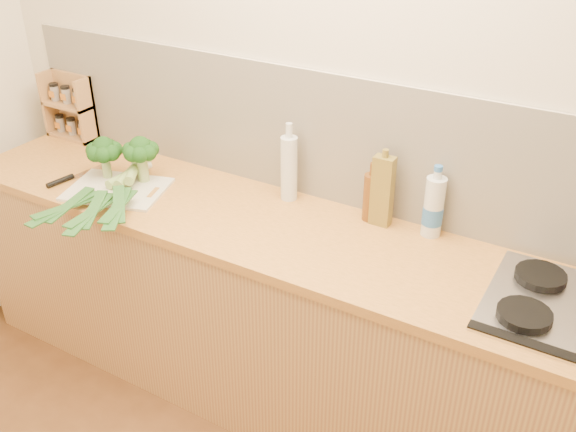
{
  "coord_description": "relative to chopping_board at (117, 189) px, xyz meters",
  "views": [
    {
      "loc": [
        1.03,
        -0.64,
        2.18
      ],
      "look_at": [
        0.01,
        1.1,
        1.02
      ],
      "focal_mm": 40.0,
      "sensor_mm": 36.0,
      "label": 1
    }
  ],
  "objects": [
    {
      "name": "leek_front",
      "position": [
        -0.02,
        -0.04,
        0.03
      ],
      "size": [
        0.11,
        0.66,
        0.04
      ],
      "rotation": [
        0.0,
        0.0,
        -0.04
      ],
      "color": "white",
      "rests_on": "chopping_board"
    },
    {
      "name": "leek_mid",
      "position": [
        0.04,
        -0.03,
        0.05
      ],
      "size": [
        0.26,
        0.67,
        0.04
      ],
      "rotation": [
        0.0,
        0.0,
        0.32
      ],
      "color": "white",
      "rests_on": "chopping_board"
    },
    {
      "name": "amber_bottle",
      "position": [
        1.04,
        0.32,
        0.1
      ],
      "size": [
        0.06,
        0.06,
        0.24
      ],
      "color": "brown",
      "rests_on": "counter"
    },
    {
      "name": "oil_tin",
      "position": [
        1.08,
        0.31,
        0.14
      ],
      "size": [
        0.08,
        0.05,
        0.32
      ],
      "color": "olive",
      "rests_on": "counter"
    },
    {
      "name": "chefs_knife",
      "position": [
        -0.26,
        -0.03,
        0.0
      ],
      "size": [
        0.08,
        0.32,
        0.02
      ],
      "rotation": [
        0.0,
        0.0,
        -0.16
      ],
      "color": "silver",
      "rests_on": "counter"
    },
    {
      "name": "broccoli_right",
      "position": [
        0.05,
        0.12,
        0.15
      ],
      "size": [
        0.16,
        0.16,
        0.21
      ],
      "color": "#95AE65",
      "rests_on": "chopping_board"
    },
    {
      "name": "broccoli_left",
      "position": [
        -0.11,
        0.06,
        0.13
      ],
      "size": [
        0.16,
        0.16,
        0.19
      ],
      "color": "#95AE65",
      "rests_on": "chopping_board"
    },
    {
      "name": "spice_rack",
      "position": [
        -0.61,
        0.34,
        0.14
      ],
      "size": [
        0.27,
        0.11,
        0.32
      ],
      "color": "tan",
      "rests_on": "counter"
    },
    {
      "name": "leek_back",
      "position": [
        0.1,
        -0.03,
        0.07
      ],
      "size": [
        0.37,
        0.56,
        0.04
      ],
      "rotation": [
        0.0,
        0.0,
        0.56
      ],
      "color": "white",
      "rests_on": "chopping_board"
    },
    {
      "name": "water_bottle",
      "position": [
        1.28,
        0.34,
        0.11
      ],
      "size": [
        0.08,
        0.08,
        0.27
      ],
      "color": "silver",
      "rests_on": "counter"
    },
    {
      "name": "counter",
      "position": [
        0.84,
        0.1,
        -0.46
      ],
      "size": [
        3.2,
        0.62,
        0.9
      ],
      "color": "#B28C4A",
      "rests_on": "ground"
    },
    {
      "name": "glass_bottle",
      "position": [
        0.67,
        0.31,
        0.14
      ],
      "size": [
        0.07,
        0.07,
        0.34
      ],
      "color": "silver",
      "rests_on": "counter"
    },
    {
      "name": "room_shell",
      "position": [
        0.84,
        0.39,
        0.26
      ],
      "size": [
        3.5,
        3.5,
        3.5
      ],
      "color": "beige",
      "rests_on": "ground"
    },
    {
      "name": "chopping_board",
      "position": [
        0.0,
        0.0,
        0.0
      ],
      "size": [
        0.48,
        0.4,
        0.01
      ],
      "primitive_type": "cube",
      "rotation": [
        0.0,
        0.0,
        0.29
      ],
      "color": "beige",
      "rests_on": "counter"
    }
  ]
}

